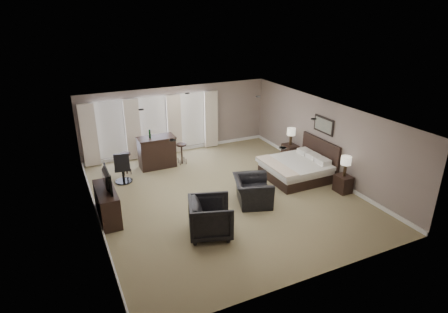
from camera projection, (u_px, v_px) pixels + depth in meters
name	position (u px, v px, depth m)	size (l,w,h in m)	color
room	(224.00, 156.00, 11.10)	(7.60, 8.60, 2.64)	#7E7250
window_bay	(154.00, 126.00, 14.18)	(5.25, 0.20, 2.30)	silver
bed	(293.00, 162.00, 12.41)	(1.98, 1.89, 1.26)	silver
nightstand_near	(343.00, 184.00, 11.69)	(0.41, 0.50, 0.54)	black
nightstand_far	(290.00, 152.00, 14.11)	(0.45, 0.55, 0.60)	black
lamp_near	(345.00, 166.00, 11.46)	(0.31, 0.31, 0.65)	beige
lamp_far	(291.00, 137.00, 13.87)	(0.31, 0.31, 0.65)	beige
wall_art	(323.00, 125.00, 12.44)	(0.04, 0.96, 0.56)	slate
dresser	(107.00, 204.00, 10.14)	(0.49, 1.53, 0.89)	black
tv	(105.00, 187.00, 9.95)	(1.00, 0.57, 0.13)	black
armchair_near	(253.00, 187.00, 10.94)	(1.20, 0.78, 1.05)	black
armchair_far	(211.00, 216.00, 9.39)	(1.05, 0.98, 1.08)	black
bar_counter	(157.00, 152.00, 13.39)	(1.31, 0.68, 1.14)	black
bar_stool_left	(126.00, 163.00, 12.91)	(0.36, 0.36, 0.76)	black
bar_stool_right	(182.00, 154.00, 13.74)	(0.37, 0.37, 0.78)	black
desk_chair	(122.00, 167.00, 12.23)	(0.56, 0.56, 1.09)	black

